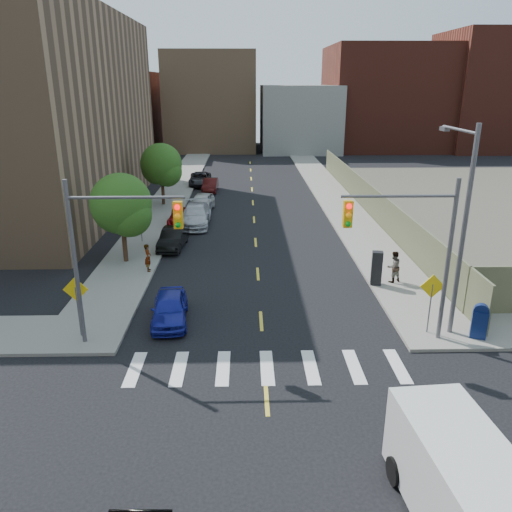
{
  "coord_description": "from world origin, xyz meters",
  "views": [
    {
      "loc": [
        -0.7,
        -12.8,
        10.46
      ],
      "look_at": [
        -0.16,
        11.42,
        2.0
      ],
      "focal_mm": 35.0,
      "sensor_mm": 36.0,
      "label": 1
    }
  ],
  "objects_px": {
    "parked_car_silver": "(195,215)",
    "mailbox": "(480,321)",
    "parked_car_maroon": "(210,185)",
    "parked_car_white": "(202,202)",
    "pedestrian_east": "(394,267)",
    "pedestrian_west": "(148,258)",
    "parked_car_grey": "(200,179)",
    "payphone": "(377,268)",
    "parked_car_red": "(183,217)",
    "parked_car_blue": "(170,308)",
    "parked_car_black": "(173,238)",
    "cargo_van": "(463,486)"
  },
  "relations": [
    {
      "from": "parked_car_white",
      "to": "parked_car_maroon",
      "type": "height_order",
      "value": "parked_car_white"
    },
    {
      "from": "parked_car_black",
      "to": "parked_car_white",
      "type": "height_order",
      "value": "parked_car_white"
    },
    {
      "from": "parked_car_black",
      "to": "payphone",
      "type": "relative_size",
      "value": 2.2
    },
    {
      "from": "parked_car_blue",
      "to": "pedestrian_east",
      "type": "relative_size",
      "value": 2.26
    },
    {
      "from": "parked_car_blue",
      "to": "payphone",
      "type": "relative_size",
      "value": 2.12
    },
    {
      "from": "parked_car_white",
      "to": "pedestrian_west",
      "type": "xyz_separation_m",
      "value": [
        -1.9,
        -14.73,
        0.2
      ]
    },
    {
      "from": "parked_car_maroon",
      "to": "parked_car_grey",
      "type": "distance_m",
      "value": 3.66
    },
    {
      "from": "pedestrian_west",
      "to": "pedestrian_east",
      "type": "height_order",
      "value": "pedestrian_east"
    },
    {
      "from": "parked_car_grey",
      "to": "cargo_van",
      "type": "xyz_separation_m",
      "value": [
        9.99,
        -43.76,
        0.61
      ]
    },
    {
      "from": "parked_car_black",
      "to": "pedestrian_east",
      "type": "bearing_deg",
      "value": -22.84
    },
    {
      "from": "pedestrian_west",
      "to": "pedestrian_east",
      "type": "relative_size",
      "value": 0.93
    },
    {
      "from": "parked_car_silver",
      "to": "parked_car_white",
      "type": "distance_m",
      "value": 4.52
    },
    {
      "from": "pedestrian_east",
      "to": "parked_car_white",
      "type": "bearing_deg",
      "value": -78.54
    },
    {
      "from": "parked_car_black",
      "to": "parked_car_white",
      "type": "bearing_deg",
      "value": 88.24
    },
    {
      "from": "parked_car_red",
      "to": "pedestrian_west",
      "type": "xyz_separation_m",
      "value": [
        -0.8,
        -10.22,
        0.32
      ]
    },
    {
      "from": "parked_car_silver",
      "to": "parked_car_maroon",
      "type": "xyz_separation_m",
      "value": [
        0.34,
        12.43,
        -0.13
      ]
    },
    {
      "from": "pedestrian_east",
      "to": "payphone",
      "type": "bearing_deg",
      "value": -4.99
    },
    {
      "from": "parked_car_silver",
      "to": "cargo_van",
      "type": "relative_size",
      "value": 0.99
    },
    {
      "from": "parked_car_black",
      "to": "parked_car_grey",
      "type": "bearing_deg",
      "value": 94.47
    },
    {
      "from": "payphone",
      "to": "pedestrian_west",
      "type": "bearing_deg",
      "value": -179.58
    },
    {
      "from": "parked_car_white",
      "to": "parked_car_grey",
      "type": "relative_size",
      "value": 0.9
    },
    {
      "from": "parked_car_maroon",
      "to": "mailbox",
      "type": "height_order",
      "value": "mailbox"
    },
    {
      "from": "payphone",
      "to": "pedestrian_east",
      "type": "xyz_separation_m",
      "value": [
        1.01,
        0.34,
        -0.06
      ]
    },
    {
      "from": "pedestrian_west",
      "to": "parked_car_maroon",
      "type": "bearing_deg",
      "value": -14.67
    },
    {
      "from": "parked_car_silver",
      "to": "payphone",
      "type": "xyz_separation_m",
      "value": [
        10.84,
        -12.51,
        0.29
      ]
    },
    {
      "from": "parked_car_white",
      "to": "pedestrian_east",
      "type": "distance_m",
      "value": 20.39
    },
    {
      "from": "parked_car_blue",
      "to": "parked_car_maroon",
      "type": "relative_size",
      "value": 0.98
    },
    {
      "from": "parked_car_silver",
      "to": "parked_car_red",
      "type": "bearing_deg",
      "value": -179.71
    },
    {
      "from": "parked_car_maroon",
      "to": "parked_car_grey",
      "type": "bearing_deg",
      "value": 112.02
    },
    {
      "from": "parked_car_black",
      "to": "payphone",
      "type": "bearing_deg",
      "value": -26.04
    },
    {
      "from": "parked_car_blue",
      "to": "parked_car_maroon",
      "type": "bearing_deg",
      "value": 85.06
    },
    {
      "from": "parked_car_maroon",
      "to": "parked_car_grey",
      "type": "xyz_separation_m",
      "value": [
        -1.3,
        3.43,
        0.02
      ]
    },
    {
      "from": "parked_car_white",
      "to": "mailbox",
      "type": "bearing_deg",
      "value": -54.07
    },
    {
      "from": "parked_car_maroon",
      "to": "parked_car_grey",
      "type": "height_order",
      "value": "parked_car_grey"
    },
    {
      "from": "parked_car_white",
      "to": "payphone",
      "type": "distance_m",
      "value": 20.11
    },
    {
      "from": "parked_car_maroon",
      "to": "pedestrian_west",
      "type": "relative_size",
      "value": 2.49
    },
    {
      "from": "parked_car_blue",
      "to": "cargo_van",
      "type": "distance_m",
      "value": 14.42
    },
    {
      "from": "parked_car_silver",
      "to": "mailbox",
      "type": "relative_size",
      "value": 3.54
    },
    {
      "from": "parked_car_silver",
      "to": "mailbox",
      "type": "bearing_deg",
      "value": -52.97
    },
    {
      "from": "cargo_van",
      "to": "mailbox",
      "type": "xyz_separation_m",
      "value": [
        4.71,
        9.43,
        -0.4
      ]
    },
    {
      "from": "cargo_van",
      "to": "pedestrian_east",
      "type": "xyz_separation_m",
      "value": [
        2.82,
        15.73,
        -0.27
      ]
    },
    {
      "from": "parked_car_red",
      "to": "parked_car_silver",
      "type": "relative_size",
      "value": 0.84
    },
    {
      "from": "parked_car_red",
      "to": "pedestrian_west",
      "type": "distance_m",
      "value": 10.25
    },
    {
      "from": "parked_car_blue",
      "to": "parked_car_grey",
      "type": "height_order",
      "value": "parked_car_grey"
    },
    {
      "from": "parked_car_blue",
      "to": "parked_car_white",
      "type": "distance_m",
      "value": 20.92
    },
    {
      "from": "parked_car_red",
      "to": "parked_car_grey",
      "type": "bearing_deg",
      "value": 88.88
    },
    {
      "from": "parked_car_white",
      "to": "pedestrian_west",
      "type": "distance_m",
      "value": 14.85
    },
    {
      "from": "parked_car_white",
      "to": "parked_car_grey",
      "type": "distance_m",
      "value": 11.39
    },
    {
      "from": "parked_car_blue",
      "to": "parked_car_black",
      "type": "height_order",
      "value": "parked_car_black"
    },
    {
      "from": "parked_car_blue",
      "to": "parked_car_maroon",
      "type": "distance_m",
      "value": 28.84
    }
  ]
}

